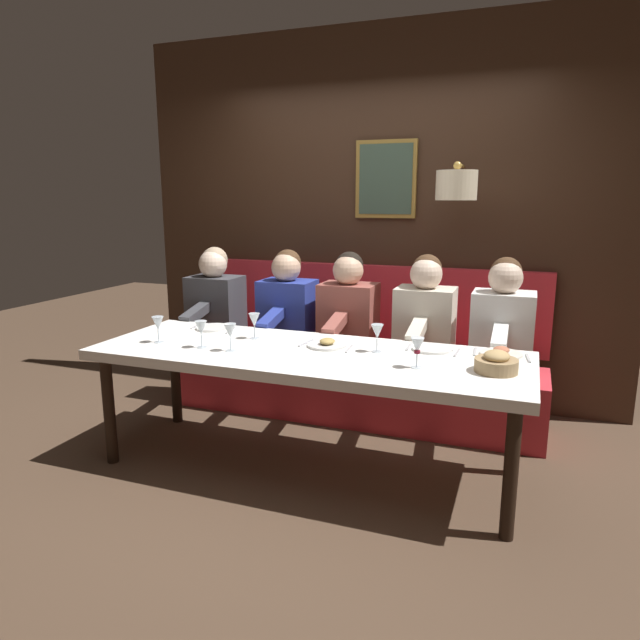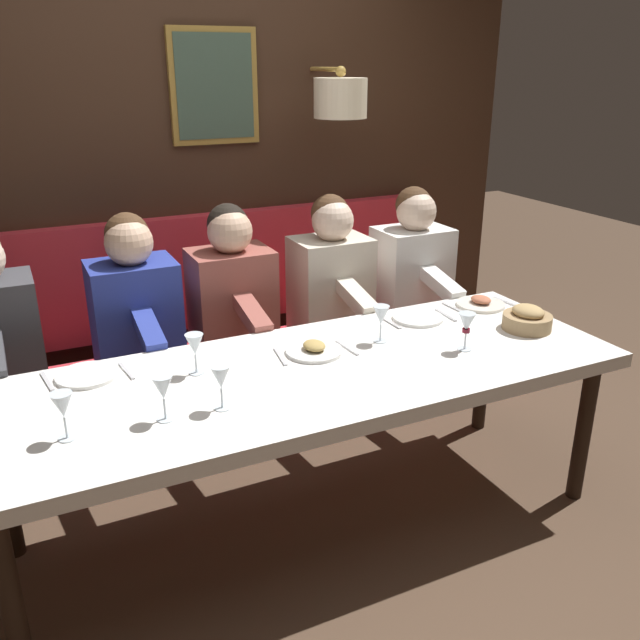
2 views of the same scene
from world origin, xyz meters
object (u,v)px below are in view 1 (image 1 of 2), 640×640
Objects in this scene: diner_farthest at (215,301)px; wine_glass_2 at (201,329)px; dining_table at (307,361)px; wine_glass_1 at (230,332)px; wine_glass_3 at (254,321)px; wine_glass_4 at (417,347)px; bread_bowl at (496,363)px; wine_glass_0 at (158,324)px; diner_middle at (348,310)px; diner_far at (287,306)px; wine_glass_5 at (377,332)px; diner_near at (425,316)px; diner_nearest at (503,321)px.

diner_farthest is 4.82× the size of wine_glass_2.
dining_table is 0.48m from wine_glass_1.
wine_glass_3 is 1.12m from wine_glass_4.
diner_farthest reaches higher than bread_bowl.
wine_glass_0 is at bearing 87.54° from wine_glass_1.
diner_middle is 4.82× the size of wine_glass_2.
wine_glass_0 is at bearing 157.38° from diner_far.
dining_table is 15.52× the size of wine_glass_3.
dining_table is at bearing -127.83° from diner_farthest.
diner_far is 1.18m from wine_glass_5.
diner_far is (0.88, 0.51, 0.14)m from dining_table.
diner_far is at bearing 30.12° from dining_table.
wine_glass_1 reaches higher than bread_bowl.
dining_table is 15.52× the size of wine_glass_5.
diner_farthest is at bearing 44.60° from wine_glass_3.
wine_glass_1 is at bearing 109.09° from wine_glass_5.
wine_glass_2 is (-0.15, 0.62, 0.18)m from dining_table.
diner_farthest is at bearing 90.00° from diner_middle.
wine_glass_5 reaches higher than dining_table.
wine_glass_1 is 1.49m from bread_bowl.
diner_farthest reaches higher than wine_glass_1.
wine_glass_1 is (-0.02, -0.52, 0.00)m from wine_glass_0.
wine_glass_2 is at bearing 150.24° from diner_middle.
diner_farthest is at bearing 90.00° from diner_far.
wine_glass_2 is 1.28m from wine_glass_4.
dining_table is at bearing -149.88° from diner_far.
wine_glass_4 is at bearing -118.85° from diner_farthest.
wine_glass_3 is 0.81m from wine_glass_5.
diner_far is at bearing 7.01° from wine_glass_3.
bread_bowl is (-0.92, -1.57, -0.03)m from diner_far.
wine_glass_2 is at bearing 105.13° from wine_glass_5.
diner_near and diner_farthest have the same top height.
wine_glass_3 is (-0.72, -0.71, 0.04)m from diner_farthest.
diner_middle reaches higher than wine_glass_0.
wine_glass_0 and wine_glass_5 have the same top height.
diner_farthest is at bearing 61.15° from wine_glass_4.
diner_near reaches higher than wine_glass_5.
diner_far and diner_farthest have the same top height.
diner_farthest is 1.70m from wine_glass_5.
dining_table is at bearing -178.12° from diner_middle.
wine_glass_2 is at bearing 87.94° from wine_glass_1.
diner_middle is at bearing 34.95° from wine_glass_4.
wine_glass_4 and wine_glass_5 have the same top height.
wine_glass_1 is at bearing -92.06° from wine_glass_2.
diner_near is (0.00, 0.52, 0.00)m from diner_nearest.
bread_bowl is (0.07, -0.40, -0.07)m from wine_glass_4.
diner_near is 1.00m from wine_glass_4.
wine_glass_0 is at bearing 124.78° from diner_near.
diner_middle is at bearing -20.61° from wine_glass_1.
wine_glass_5 is at bearing -130.20° from diner_far.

